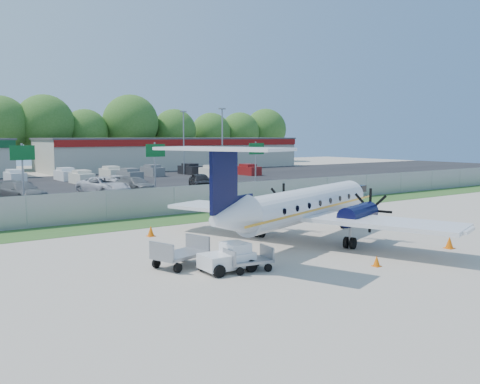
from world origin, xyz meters
TOP-DOWN VIEW (x-y plane):
  - ground at (0.00, 0.00)m, footprint 170.00×170.00m
  - grass_verge at (0.00, 12.00)m, footprint 170.00×4.00m
  - access_road at (0.00, 19.00)m, footprint 170.00×8.00m
  - parking_lot at (0.00, 40.00)m, footprint 170.00×32.00m
  - perimeter_fence at (0.00, 14.00)m, footprint 120.00×0.06m
  - building_east at (26.00, 61.98)m, footprint 44.40×12.40m
  - sign_left at (-8.00, 22.91)m, footprint 1.80×0.26m
  - sign_mid at (3.00, 22.91)m, footprint 1.80×0.26m
  - sign_right at (14.00, 22.91)m, footprint 1.80×0.26m
  - light_pole_ne at (20.00, 38.00)m, footprint 0.90×0.35m
  - light_pole_se at (20.00, 48.00)m, footprint 0.90×0.35m
  - aircraft at (0.73, 1.34)m, footprint 16.55×16.12m
  - pushback_tug at (-5.79, -1.33)m, footprint 2.17×1.58m
  - baggage_cart_near at (-5.11, -1.78)m, footprint 1.98×1.36m
  - baggage_cart_far at (-7.06, 0.46)m, footprint 2.60×1.98m
  - cone_nose at (5.61, -4.01)m, footprint 0.43×0.43m
  - cone_port_wing at (-0.20, -4.35)m, footprint 0.33×0.33m
  - cone_starboard_wing at (-5.01, 7.50)m, footprint 0.42×0.42m
  - road_car_mid at (0.84, 19.80)m, footprint 4.18×1.49m
  - road_car_east at (30.12, 17.93)m, footprint 4.79×2.06m
  - parked_car_b at (-6.95, 28.44)m, footprint 3.96×6.31m
  - parked_car_c at (0.96, 29.87)m, footprint 4.22×6.44m
  - parked_car_d at (4.20, 29.82)m, footprint 3.05×5.41m
  - parked_car_e at (11.13, 28.80)m, footprint 3.47×5.25m
  - parked_car_f at (-7.22, 34.87)m, footprint 1.82×4.18m
  - parked_car_g at (4.14, 35.02)m, footprint 2.46×5.12m
  - far_parking_rows at (0.00, 45.00)m, footprint 56.00×10.00m

SIDE VIEW (x-z plane):
  - ground at x=0.00m, z-range 0.00..0.00m
  - road_car_mid at x=0.84m, z-range -0.69..0.69m
  - road_car_east at x=30.12m, z-range -0.81..0.81m
  - parked_car_b at x=-6.95m, z-range -0.85..0.85m
  - parked_car_c at x=0.96m, z-range -0.82..0.82m
  - parked_car_d at x=4.20m, z-range -0.74..0.74m
  - parked_car_e at x=11.13m, z-range -0.83..0.83m
  - parked_car_f at x=-7.22m, z-range -0.70..0.70m
  - parked_car_g at x=4.14m, z-range -0.70..0.70m
  - far_parking_rows at x=0.00m, z-range -0.80..0.80m
  - grass_verge at x=0.00m, z-range 0.00..0.02m
  - access_road at x=0.00m, z-range 0.00..0.02m
  - parking_lot at x=0.00m, z-range 0.00..0.02m
  - cone_port_wing at x=-0.20m, z-range -0.01..0.46m
  - cone_starboard_wing at x=-5.01m, z-range -0.02..0.58m
  - cone_nose at x=5.61m, z-range -0.02..0.59m
  - baggage_cart_near at x=-5.11m, z-range -0.03..0.94m
  - pushback_tug at x=-5.79m, z-range -0.02..1.13m
  - baggage_cart_far at x=-7.06m, z-range -0.04..1.16m
  - perimeter_fence at x=0.00m, z-range 0.01..2.00m
  - aircraft at x=0.73m, z-range -0.58..4.51m
  - building_east at x=26.00m, z-range 0.01..5.25m
  - sign_left at x=-8.00m, z-range 1.11..6.11m
  - sign_mid at x=3.00m, z-range 1.11..6.11m
  - sign_right at x=14.00m, z-range 1.11..6.11m
  - light_pole_ne at x=20.00m, z-range 0.69..9.78m
  - light_pole_se at x=20.00m, z-range 0.69..9.78m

